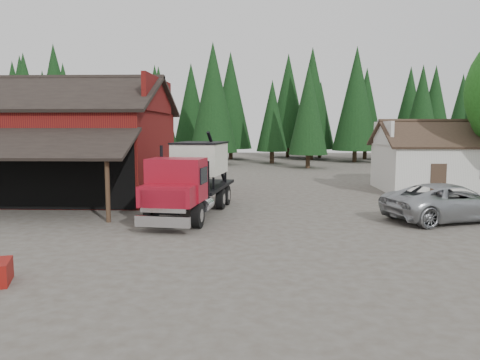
{
  "coord_description": "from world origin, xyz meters",
  "views": [
    {
      "loc": [
        0.87,
        -17.69,
        4.09
      ],
      "look_at": [
        0.11,
        2.74,
        1.8
      ],
      "focal_mm": 35.0,
      "sensor_mm": 36.0,
      "label": 1
    }
  ],
  "objects": [
    {
      "name": "conifer_backdrop",
      "position": [
        0.0,
        42.0,
        0.0
      ],
      "size": [
        76.0,
        16.0,
        16.0
      ],
      "primitive_type": null,
      "color": "black",
      "rests_on": "ground"
    },
    {
      "name": "near_pine_d",
      "position": [
        -4.0,
        34.0,
        7.39
      ],
      "size": [
        5.28,
        5.28,
        13.4
      ],
      "color": "#382619",
      "rests_on": "ground"
    },
    {
      "name": "near_pine_b",
      "position": [
        6.0,
        30.0,
        5.89
      ],
      "size": [
        3.96,
        3.96,
        10.4
      ],
      "color": "#382619",
      "rests_on": "ground"
    },
    {
      "name": "ground",
      "position": [
        0.0,
        0.0,
        0.0
      ],
      "size": [
        120.0,
        120.0,
        0.0
      ],
      "primitive_type": "plane",
      "color": "#484239",
      "rests_on": "ground"
    },
    {
      "name": "feed_truck",
      "position": [
        -2.17,
        4.03,
        1.83
      ],
      "size": [
        3.41,
        8.9,
        3.92
      ],
      "rotation": [
        0.0,
        0.0,
        -0.13
      ],
      "color": "black",
      "rests_on": "ground"
    },
    {
      "name": "farmhouse",
      "position": [
        13.0,
        13.0,
        1.67
      ],
      "size": [
        8.6,
        6.42,
        4.65
      ],
      "color": "silver",
      "rests_on": "ground"
    },
    {
      "name": "near_pine_a",
      "position": [
        -22.0,
        28.0,
        6.39
      ],
      "size": [
        4.4,
        4.4,
        11.4
      ],
      "color": "#382619",
      "rests_on": "ground"
    },
    {
      "name": "silver_car",
      "position": [
        9.37,
        3.0,
        0.83
      ],
      "size": [
        6.5,
        4.5,
        1.65
      ],
      "primitive_type": "imported",
      "rotation": [
        0.0,
        0.0,
        1.9
      ],
      "color": "#A7ABAF",
      "rests_on": "ground"
    },
    {
      "name": "red_barn",
      "position": [
        -11.0,
        9.9,
        2.69
      ],
      "size": [
        12.8,
        13.63,
        7.18
      ],
      "color": "maroon",
      "rests_on": "ground"
    }
  ]
}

